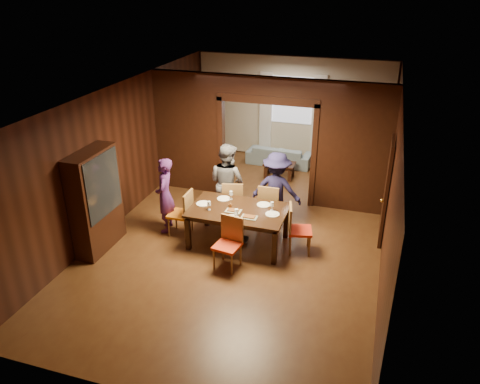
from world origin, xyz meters
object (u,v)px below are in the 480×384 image
(sofa, at_px, (279,155))
(chair_far_l, at_px, (233,201))
(coffee_table, at_px, (279,170))
(chair_far_r, at_px, (270,204))
(person_navy, at_px, (276,190))
(hutch, at_px, (96,201))
(person_grey, at_px, (227,182))
(chair_left, at_px, (180,213))
(chair_right, at_px, (300,229))
(chair_near, at_px, (227,244))
(dining_table, at_px, (238,226))
(person_purple, at_px, (165,195))

(sofa, distance_m, chair_far_l, 3.58)
(coffee_table, xyz_separation_m, chair_far_r, (0.39, -2.57, 0.28))
(sofa, bearing_deg, person_navy, 104.55)
(person_navy, height_order, chair_far_l, person_navy)
(hutch, bearing_deg, person_grey, 43.08)
(chair_left, height_order, chair_far_r, same)
(chair_right, relative_size, chair_far_r, 1.00)
(chair_near, bearing_deg, coffee_table, 99.18)
(chair_left, distance_m, chair_right, 2.47)
(dining_table, distance_m, chair_left, 1.25)
(chair_far_l, xyz_separation_m, chair_near, (0.45, -1.72, 0.00))
(chair_left, distance_m, chair_near, 1.58)
(dining_table, xyz_separation_m, chair_far_l, (-0.38, 0.85, 0.10))
(person_purple, height_order, coffee_table, person_purple)
(dining_table, bearing_deg, sofa, 92.36)
(person_purple, bearing_deg, person_grey, 113.71)
(person_purple, height_order, person_navy, person_navy)
(chair_left, distance_m, chair_far_r, 1.90)
(dining_table, distance_m, coffee_table, 3.50)
(person_navy, distance_m, chair_right, 1.19)
(dining_table, height_order, chair_right, chair_right)
(dining_table, xyz_separation_m, chair_near, (0.07, -0.87, 0.10))
(person_navy, relative_size, chair_right, 1.68)
(sofa, relative_size, coffee_table, 2.25)
(person_grey, height_order, chair_far_r, person_grey)
(chair_right, height_order, chair_far_l, same)
(coffee_table, distance_m, chair_near, 4.37)
(sofa, relative_size, chair_far_r, 1.85)
(person_purple, distance_m, chair_far_l, 1.47)
(person_purple, relative_size, chair_near, 1.64)
(person_grey, bearing_deg, person_purple, 62.09)
(dining_table, xyz_separation_m, chair_far_r, (0.42, 0.92, 0.10))
(dining_table, bearing_deg, chair_right, 3.36)
(person_navy, xyz_separation_m, chair_near, (-0.46, -1.86, -0.33))
(chair_left, bearing_deg, chair_far_l, 134.22)
(chair_right, xyz_separation_m, chair_far_l, (-1.60, 0.78, 0.00))
(person_grey, height_order, chair_right, person_grey)
(dining_table, distance_m, chair_far_l, 0.94)
(person_purple, distance_m, dining_table, 1.65)
(coffee_table, bearing_deg, person_grey, -102.56)
(person_navy, bearing_deg, person_grey, 3.76)
(person_grey, xyz_separation_m, hutch, (-1.99, -1.86, 0.14))
(sofa, bearing_deg, chair_near, 95.62)
(chair_near, bearing_deg, chair_right, 48.03)
(chair_left, bearing_deg, dining_table, 89.78)
(person_purple, height_order, chair_far_l, person_purple)
(coffee_table, distance_m, chair_far_l, 2.69)
(coffee_table, xyz_separation_m, hutch, (-2.56, -4.42, 0.80))
(chair_far_l, relative_size, chair_far_r, 1.00)
(chair_far_l, bearing_deg, hutch, 25.05)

